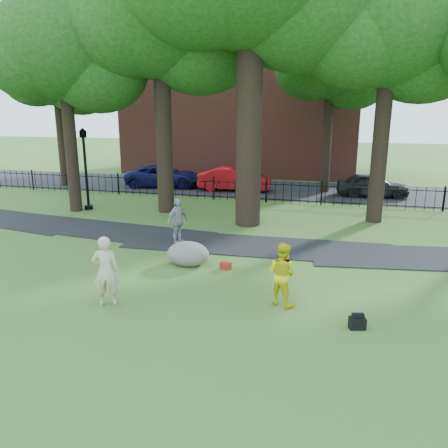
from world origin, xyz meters
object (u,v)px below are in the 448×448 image
(woman, at_px, (106,271))
(red_sedan, at_px, (235,179))
(man, at_px, (282,274))
(boulder, at_px, (188,252))
(lamppost, at_px, (86,170))

(woman, height_order, red_sedan, woman)
(woman, xyz_separation_m, man, (4.42, 1.19, -0.09))
(man, relative_size, red_sedan, 0.37)
(man, bearing_deg, red_sedan, -48.13)
(woman, height_order, boulder, woman)
(woman, height_order, man, woman)
(man, relative_size, boulder, 1.19)
(lamppost, xyz_separation_m, red_sedan, (6.06, 7.03, -1.27))
(man, relative_size, lamppost, 0.41)
(woman, relative_size, man, 1.11)
(man, bearing_deg, woman, 39.40)
(man, distance_m, lamppost, 14.19)
(woman, bearing_deg, boulder, -126.16)
(man, bearing_deg, lamppost, -14.15)
(lamppost, bearing_deg, woman, -52.71)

